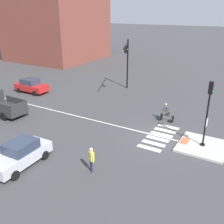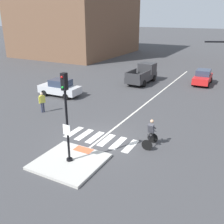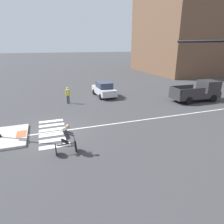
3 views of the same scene
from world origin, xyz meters
name	(u,v)px [view 1 (image 1 of 3)]	position (x,y,z in m)	size (l,w,h in m)	color
ground_plane	(162,137)	(0.00, 0.00, 0.00)	(300.00, 300.00, 0.00)	#3D3D3F
traffic_island	(202,146)	(0.00, -3.07, 0.07)	(3.41, 3.32, 0.15)	#B2AFA8
tactile_pad_front	(184,141)	(0.00, -1.76, 0.15)	(1.10, 0.60, 0.01)	#DB5B38
signal_pole	(208,108)	(0.00, -3.08, 3.01)	(0.44, 0.38, 4.75)	black
crosswalk_stripe_a	(149,148)	(-2.11, 0.18, 0.00)	(0.44, 1.80, 0.01)	silver
crosswalk_stripe_b	(154,143)	(-1.26, 0.18, 0.00)	(0.44, 1.80, 0.01)	silver
crosswalk_stripe_c	(158,139)	(-0.42, 0.18, 0.00)	(0.44, 1.80, 0.01)	silver
crosswalk_stripe_d	(162,134)	(0.42, 0.18, 0.00)	(0.44, 1.80, 0.01)	silver
crosswalk_stripe_e	(165,130)	(1.26, 0.18, 0.00)	(0.44, 1.80, 0.01)	silver
crosswalk_stripe_f	(168,127)	(2.11, 0.18, 0.00)	(0.44, 1.80, 0.01)	silver
lane_centre_line	(64,113)	(0.03, 10.00, 0.00)	(0.14, 28.00, 0.01)	silver
traffic_light_mast	(127,57)	(9.39, 8.05, 4.09)	(6.08, 2.71, 6.02)	black
building_corner_right	(56,20)	(22.30, 30.25, 7.47)	(15.69, 15.85, 14.90)	brown
car_red_eastbound_distant	(31,86)	(3.18, 17.63, 0.81)	(1.94, 4.15, 1.64)	red
car_silver_cross_left	(21,154)	(-8.24, 6.38, 0.81)	(4.16, 1.95, 1.64)	silver
cyclist	(167,112)	(3.14, 0.77, 0.87)	(0.69, 1.11, 1.68)	black
pedestrian_at_curb_left	(91,158)	(-6.58, 2.11, 0.98)	(0.36, 0.50, 1.67)	#2D334C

